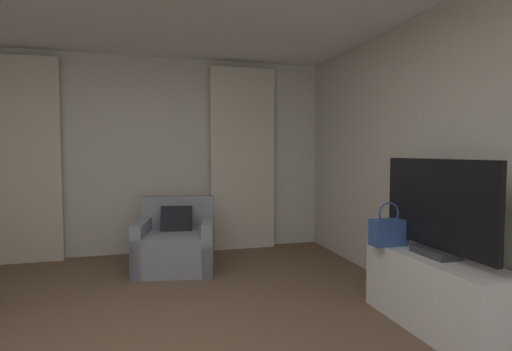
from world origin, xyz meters
TOP-DOWN VIEW (x-y plane):
  - wall_window at (0.00, 3.03)m, footprint 5.12×0.06m
  - wall_right at (2.53, 0.00)m, footprint 0.06×6.12m
  - curtain_left_panel at (-1.38, 2.90)m, footprint 0.90×0.06m
  - curtain_right_panel at (1.38, 2.90)m, footprint 0.90×0.06m
  - armchair at (0.40, 2.17)m, footprint 1.00×0.97m
  - tv_console at (2.19, 0.01)m, footprint 0.44×1.26m
  - tv_flatscreen at (2.19, 0.04)m, footprint 0.20×1.15m
  - handbag_primary at (2.05, 0.44)m, footprint 0.30×0.14m

SIDE VIEW (x-z plane):
  - armchair at x=0.40m, z-range -0.13..0.68m
  - tv_console at x=2.19m, z-range 0.00..0.56m
  - handbag_primary at x=2.05m, z-range 0.50..0.87m
  - tv_flatscreen at x=2.19m, z-range 0.55..1.29m
  - curtain_left_panel at x=-1.38m, z-range 0.00..2.50m
  - curtain_right_panel at x=1.38m, z-range 0.00..2.50m
  - wall_window at x=0.00m, z-range 0.00..2.60m
  - wall_right at x=2.53m, z-range 0.00..2.60m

